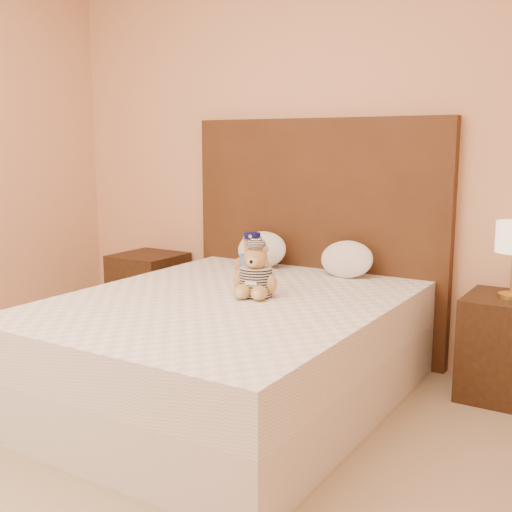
% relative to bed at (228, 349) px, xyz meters
% --- Properties ---
extents(ground, '(4.00, 4.50, 0.00)m').
position_rel_bed_xyz_m(ground, '(0.00, -1.20, -0.28)').
color(ground, tan).
rests_on(ground, ground).
extents(room_walls, '(4.04, 4.52, 2.72)m').
position_rel_bed_xyz_m(room_walls, '(0.00, -0.74, 1.53)').
color(room_walls, '#E2A57B').
rests_on(room_walls, ground).
extents(bed, '(1.60, 2.00, 0.55)m').
position_rel_bed_xyz_m(bed, '(0.00, 0.00, 0.00)').
color(bed, white).
rests_on(bed, ground).
extents(headboard, '(1.75, 0.08, 1.50)m').
position_rel_bed_xyz_m(headboard, '(0.00, 1.01, 0.47)').
color(headboard, '#4A2B16').
rests_on(headboard, ground).
extents(nightstand_left, '(0.45, 0.45, 0.55)m').
position_rel_bed_xyz_m(nightstand_left, '(-1.25, 0.80, -0.00)').
color(nightstand_left, '#362211').
rests_on(nightstand_left, ground).
extents(nightstand_right, '(0.45, 0.45, 0.55)m').
position_rel_bed_xyz_m(nightstand_right, '(1.25, 0.80, -0.00)').
color(nightstand_right, '#362211').
rests_on(nightstand_right, ground).
extents(teddy_police, '(0.28, 0.27, 0.26)m').
position_rel_bed_xyz_m(teddy_police, '(-0.20, 0.55, 0.41)').
color(teddy_police, '#A88341').
rests_on(teddy_police, bed).
extents(teddy_prisoner, '(0.30, 0.29, 0.28)m').
position_rel_bed_xyz_m(teddy_prisoner, '(0.10, 0.11, 0.42)').
color(teddy_prisoner, '#A88341').
rests_on(teddy_prisoner, bed).
extents(pillow_left, '(0.35, 0.23, 0.25)m').
position_rel_bed_xyz_m(pillow_left, '(-0.30, 0.83, 0.40)').
color(pillow_left, white).
rests_on(pillow_left, bed).
extents(pillow_right, '(0.33, 0.22, 0.24)m').
position_rel_bed_xyz_m(pillow_right, '(0.30, 0.83, 0.39)').
color(pillow_right, white).
rests_on(pillow_right, bed).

